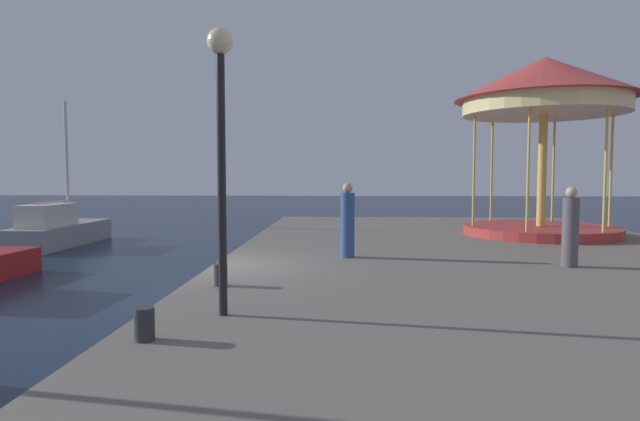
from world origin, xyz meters
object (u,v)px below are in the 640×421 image
object	(u,v)px
sailboat_grey	(58,230)
person_by_the_water	(570,229)
bollard_north	(221,275)
bollard_south	(145,324)
lamp_post_mid_promenade	(221,119)
person_near_carousel	(348,223)
carousel	(544,102)

from	to	relation	value
sailboat_grey	person_by_the_water	size ratio (longest dim) A/B	3.33
bollard_north	bollard_south	world-z (taller)	same
sailboat_grey	lamp_post_mid_promenade	bearing A→B (deg)	-53.10
sailboat_grey	bollard_south	bearing A→B (deg)	-57.42
sailboat_grey	bollard_south	distance (m)	16.64
sailboat_grey	lamp_post_mid_promenade	world-z (taller)	sailboat_grey
sailboat_grey	bollard_south	world-z (taller)	sailboat_grey
bollard_north	person_by_the_water	bearing A→B (deg)	17.96
person_near_carousel	bollard_north	bearing A→B (deg)	-124.04
person_by_the_water	carousel	bearing A→B (deg)	75.16
bollard_north	person_near_carousel	bearing A→B (deg)	55.96
sailboat_grey	bollard_north	world-z (taller)	sailboat_grey
carousel	person_by_the_water	xyz separation A→B (m)	(-1.63, -6.16, -3.58)
bollard_south	lamp_post_mid_promenade	bearing A→B (deg)	60.07
sailboat_grey	carousel	distance (m)	18.61
carousel	lamp_post_mid_promenade	size ratio (longest dim) A/B	1.46
bollard_north	person_by_the_water	distance (m)	7.51
bollard_south	person_by_the_water	distance (m)	9.13
person_by_the_water	bollard_south	bearing A→B (deg)	-143.19
person_near_carousel	bollard_south	bearing A→B (deg)	-110.66
lamp_post_mid_promenade	person_near_carousel	size ratio (longest dim) A/B	2.22
lamp_post_mid_promenade	bollard_south	size ratio (longest dim) A/B	10.03
lamp_post_mid_promenade	bollard_north	bearing A→B (deg)	104.44
bollard_south	person_by_the_water	xyz separation A→B (m)	(7.30, 5.46, 0.62)
sailboat_grey	person_by_the_water	xyz separation A→B (m)	(16.25, -8.56, 0.97)
carousel	person_near_carousel	size ratio (longest dim) A/B	3.24
carousel	person_near_carousel	world-z (taller)	carousel
carousel	lamp_post_mid_promenade	xyz separation A→B (m)	(-8.25, -10.44, -1.63)
person_by_the_water	bollard_north	bearing A→B (deg)	-162.04
bollard_north	person_near_carousel	world-z (taller)	person_near_carousel
sailboat_grey	carousel	world-z (taller)	carousel
lamp_post_mid_promenade	bollard_north	size ratio (longest dim) A/B	10.03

